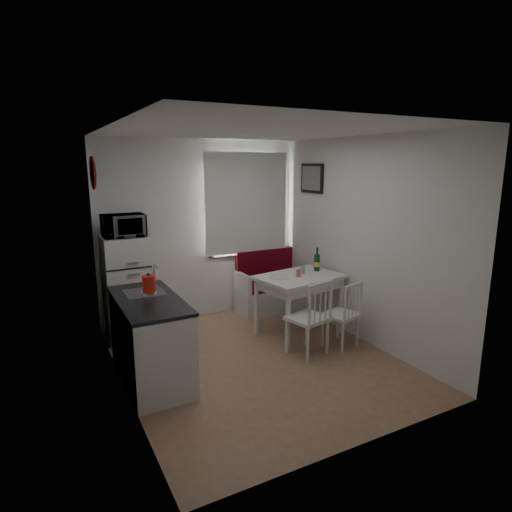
% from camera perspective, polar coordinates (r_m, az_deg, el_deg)
% --- Properties ---
extents(floor, '(3.00, 3.50, 0.02)m').
position_cam_1_polar(floor, '(5.16, 0.21, -13.76)').
color(floor, '#90674D').
rests_on(floor, ground).
extents(ceiling, '(3.00, 3.50, 0.02)m').
position_cam_1_polar(ceiling, '(4.65, 0.24, 16.40)').
color(ceiling, white).
rests_on(ceiling, wall_back).
extents(wall_back, '(3.00, 0.02, 2.60)m').
position_cam_1_polar(wall_back, '(6.31, -7.28, 3.38)').
color(wall_back, white).
rests_on(wall_back, floor).
extents(wall_front, '(3.00, 0.02, 2.60)m').
position_cam_1_polar(wall_front, '(3.34, 14.51, -4.93)').
color(wall_front, white).
rests_on(wall_front, floor).
extents(wall_left, '(0.02, 3.50, 2.60)m').
position_cam_1_polar(wall_left, '(4.26, -17.89, -1.44)').
color(wall_left, white).
rests_on(wall_left, floor).
extents(wall_right, '(0.02, 3.50, 2.60)m').
position_cam_1_polar(wall_right, '(5.59, 13.94, 1.96)').
color(wall_right, white).
rests_on(wall_right, floor).
extents(window, '(1.22, 0.06, 1.47)m').
position_cam_1_polar(window, '(6.52, -1.46, 6.64)').
color(window, white).
rests_on(window, wall_back).
extents(curtain, '(1.35, 0.02, 1.50)m').
position_cam_1_polar(curtain, '(6.45, -1.18, 7.03)').
color(curtain, white).
rests_on(curtain, wall_back).
extents(kitchen_counter, '(0.62, 1.32, 1.16)m').
position_cam_1_polar(kitchen_counter, '(4.72, -13.90, -10.65)').
color(kitchen_counter, white).
rests_on(kitchen_counter, floor).
extents(wall_sign, '(0.03, 0.40, 0.40)m').
position_cam_1_polar(wall_sign, '(5.59, -20.86, 10.31)').
color(wall_sign, '#192196').
rests_on(wall_sign, wall_left).
extents(picture_frame, '(0.04, 0.52, 0.42)m').
position_cam_1_polar(picture_frame, '(6.35, 7.44, 10.24)').
color(picture_frame, black).
rests_on(picture_frame, wall_right).
extents(bench, '(1.31, 0.50, 0.94)m').
position_cam_1_polar(bench, '(6.80, 2.76, -4.43)').
color(bench, white).
rests_on(bench, floor).
extents(dining_table, '(1.20, 0.93, 0.81)m').
position_cam_1_polar(dining_table, '(5.71, 5.80, -3.49)').
color(dining_table, white).
rests_on(dining_table, floor).
extents(chair_left, '(0.52, 0.51, 0.50)m').
position_cam_1_polar(chair_left, '(5.09, 7.56, -7.23)').
color(chair_left, white).
rests_on(chair_left, floor).
extents(chair_right, '(0.49, 0.48, 0.45)m').
position_cam_1_polar(chair_right, '(5.41, 11.85, -6.82)').
color(chair_right, white).
rests_on(chair_right, floor).
extents(fridge, '(0.55, 0.55, 1.36)m').
position_cam_1_polar(fridge, '(5.80, -16.85, -4.10)').
color(fridge, white).
rests_on(fridge, floor).
extents(microwave, '(0.51, 0.35, 0.28)m').
position_cam_1_polar(microwave, '(5.59, -17.27, 3.89)').
color(microwave, white).
rests_on(microwave, fridge).
extents(kettle, '(0.17, 0.17, 0.22)m').
position_cam_1_polar(kettle, '(4.69, -14.11, -3.64)').
color(kettle, red).
rests_on(kettle, kitchen_counter).
extents(wine_bottle, '(0.08, 0.08, 0.33)m').
position_cam_1_polar(wine_bottle, '(5.92, 8.14, -0.43)').
color(wine_bottle, '#123B1D').
rests_on(wine_bottle, dining_table).
extents(drinking_glass_orange, '(0.06, 0.06, 0.10)m').
position_cam_1_polar(drinking_glass_orange, '(5.60, 5.68, -2.30)').
color(drinking_glass_orange, orange).
rests_on(drinking_glass_orange, dining_table).
extents(drinking_glass_blue, '(0.06, 0.06, 0.11)m').
position_cam_1_polar(drinking_glass_blue, '(5.75, 6.22, -1.88)').
color(drinking_glass_blue, '#7BA5D1').
rests_on(drinking_glass_blue, dining_table).
extents(plate, '(0.25, 0.25, 0.02)m').
position_cam_1_polar(plate, '(5.54, 3.11, -2.84)').
color(plate, white).
rests_on(plate, dining_table).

